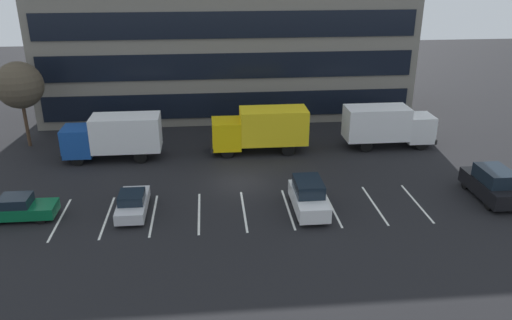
% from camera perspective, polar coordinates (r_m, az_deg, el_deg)
% --- Properties ---
extents(ground_plane, '(120.00, 120.00, 0.00)m').
position_cam_1_polar(ground_plane, '(35.63, -1.88, -2.52)').
color(ground_plane, black).
extents(office_building, '(35.01, 10.33, 18.00)m').
position_cam_1_polar(office_building, '(50.63, -3.41, 15.49)').
color(office_building, slate).
rests_on(office_building, ground_plane).
extents(lot_markings, '(22.54, 5.40, 0.01)m').
position_cam_1_polar(lot_markings, '(31.78, -1.37, -5.75)').
color(lot_markings, silver).
rests_on(lot_markings, ground_plane).
extents(box_truck_blue, '(7.53, 2.49, 3.49)m').
position_cam_1_polar(box_truck_blue, '(40.43, -15.72, 2.70)').
color(box_truck_blue, '#194799').
rests_on(box_truck_blue, ground_plane).
extents(box_truck_yellow_all, '(7.72, 2.56, 3.58)m').
position_cam_1_polar(box_truck_yellow_all, '(40.39, 0.61, 3.61)').
color(box_truck_yellow_all, yellow).
rests_on(box_truck_yellow_all, ground_plane).
extents(box_truck_white, '(7.42, 2.46, 3.44)m').
position_cam_1_polar(box_truck_white, '(42.91, 14.58, 3.90)').
color(box_truck_white, white).
rests_on(box_truck_white, ground_plane).
extents(sedan_silver, '(1.71, 4.08, 1.46)m').
position_cam_1_polar(sedan_silver, '(32.11, -13.74, -4.75)').
color(sedan_silver, silver).
rests_on(sedan_silver, ground_plane).
extents(suv_black, '(2.03, 4.79, 2.17)m').
position_cam_1_polar(suv_black, '(36.27, 25.08, -2.47)').
color(suv_black, black).
rests_on(suv_black, ground_plane).
extents(sedan_forest, '(4.18, 1.75, 1.50)m').
position_cam_1_polar(sedan_forest, '(33.75, -25.12, -4.94)').
color(sedan_forest, '#0C5933').
rests_on(sedan_forest, ground_plane).
extents(suv_white, '(1.88, 4.44, 2.01)m').
position_cam_1_polar(suv_white, '(31.55, 5.95, -4.12)').
color(suv_white, white).
rests_on(suv_white, ground_plane).
extents(bare_tree, '(3.77, 3.77, 7.06)m').
position_cam_1_polar(bare_tree, '(45.03, -25.14, 7.63)').
color(bare_tree, '#473323').
rests_on(bare_tree, ground_plane).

